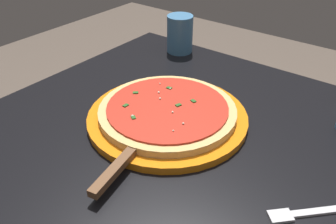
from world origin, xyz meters
TOP-DOWN VIEW (x-y plane):
  - restaurant_table at (0.00, 0.00)m, footprint 0.86×0.77m
  - serving_plate at (0.06, -0.00)m, footprint 0.34×0.34m
  - pizza at (0.06, -0.00)m, footprint 0.29×0.29m
  - pizza_server at (0.03, 0.16)m, footprint 0.09×0.22m
  - cup_tall_drink at (0.25, -0.32)m, footprint 0.08×0.08m
  - fork at (-0.28, 0.06)m, footprint 0.14×0.15m

SIDE VIEW (x-z plane):
  - restaurant_table at x=0.00m, z-range 0.21..0.95m
  - fork at x=-0.28m, z-range 0.74..0.74m
  - serving_plate at x=0.06m, z-range 0.74..0.75m
  - pizza_server at x=0.03m, z-range 0.75..0.76m
  - pizza at x=0.06m, z-range 0.75..0.77m
  - cup_tall_drink at x=0.25m, z-range 0.74..0.85m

